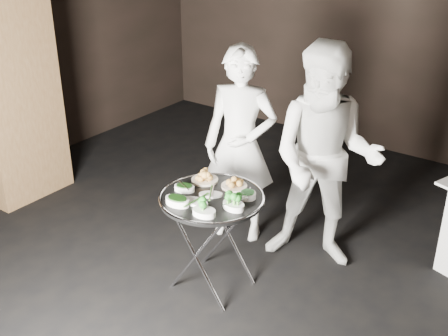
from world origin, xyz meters
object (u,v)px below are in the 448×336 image
Objects in this scene: tray_stand at (212,238)px; waiter_right at (325,159)px; serving_tray at (212,198)px; waiter_left at (240,146)px.

waiter_right reaches higher than tray_stand.
waiter_right reaches higher than serving_tray.
waiter_right is at bearing -15.09° from waiter_left.
serving_tray is 0.45× the size of waiter_left.
waiter_left is (-0.27, 0.75, 0.08)m from serving_tray.
tray_stand is 1.06m from waiter_right.
serving_tray is 0.95m from waiter_right.
waiter_left is (-0.27, 0.75, 0.42)m from tray_stand.
waiter_right is (0.49, 0.80, 0.48)m from tray_stand.
waiter_left reaches higher than serving_tray.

